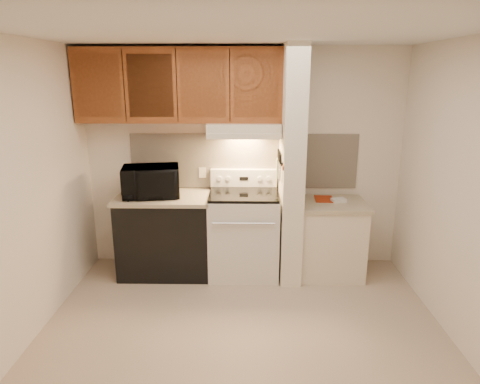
{
  "coord_description": "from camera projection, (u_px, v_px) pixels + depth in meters",
  "views": [
    {
      "loc": [
        0.03,
        -3.34,
        2.21
      ],
      "look_at": [
        -0.03,
        0.75,
        1.07
      ],
      "focal_mm": 32.0,
      "sensor_mm": 36.0,
      "label": 1
    }
  ],
  "objects": [
    {
      "name": "knife_blade_c",
      "position": [
        279.0,
        172.0,
        4.55
      ],
      "size": [
        0.01,
        0.04,
        0.2
      ],
      "primitive_type": "cube",
      "color": "silver",
      "rests_on": "knife_strip"
    },
    {
      "name": "wall_back",
      "position": [
        244.0,
        160.0,
        4.92
      ],
      "size": [
        3.6,
        2.5,
        0.02
      ],
      "primitive_type": "cube",
      "rotation": [
        1.57,
        0.0,
        0.0
      ],
      "color": "white",
      "rests_on": "floor"
    },
    {
      "name": "left_countertop",
      "position": [
        164.0,
        197.0,
        4.71
      ],
      "size": [
        1.04,
        0.67,
        0.04
      ],
      "primitive_type": "cube",
      "color": "tan",
      "rests_on": "dishwasher_front"
    },
    {
      "name": "knife_blade_d",
      "position": [
        279.0,
        168.0,
        4.62
      ],
      "size": [
        0.01,
        0.04,
        0.16
      ],
      "primitive_type": "cube",
      "color": "silver",
      "rests_on": "knife_strip"
    },
    {
      "name": "range_knob_left_inner",
      "position": [
        228.0,
        179.0,
        4.88
      ],
      "size": [
        0.05,
        0.02,
        0.05
      ],
      "primitive_type": "cylinder",
      "rotation": [
        1.57,
        0.0,
        0.0
      ],
      "color": "silver",
      "rests_on": "range_backguard"
    },
    {
      "name": "knife_blade_e",
      "position": [
        278.0,
        167.0,
        4.7
      ],
      "size": [
        0.01,
        0.04,
        0.18
      ],
      "primitive_type": "cube",
      "color": "silver",
      "rests_on": "knife_strip"
    },
    {
      "name": "right_countertop",
      "position": [
        332.0,
        204.0,
        4.68
      ],
      "size": [
        0.74,
        0.64,
        0.04
      ],
      "primitive_type": "cube",
      "color": "tan",
      "rests_on": "right_cab_base"
    },
    {
      "name": "wall_right",
      "position": [
        465.0,
        196.0,
        3.45
      ],
      "size": [
        0.02,
        3.0,
        2.5
      ],
      "primitive_type": "cube",
      "color": "white",
      "rests_on": "floor"
    },
    {
      "name": "oven_mitt",
      "position": [
        278.0,
        168.0,
        4.76
      ],
      "size": [
        0.03,
        0.09,
        0.22
      ],
      "primitive_type": "cube",
      "color": "gray",
      "rests_on": "partition_pillar"
    },
    {
      "name": "backsplash",
      "position": [
        244.0,
        161.0,
        4.91
      ],
      "size": [
        2.6,
        0.02,
        0.63
      ],
      "primitive_type": "cube",
      "color": "beige",
      "rests_on": "wall_back"
    },
    {
      "name": "cab_gap_a",
      "position": [
        124.0,
        86.0,
        4.39
      ],
      "size": [
        0.01,
        0.01,
        0.73
      ],
      "primitive_type": "cube",
      "color": "black",
      "rests_on": "upper_cabinets"
    },
    {
      "name": "cab_door_c",
      "position": [
        203.0,
        86.0,
        4.38
      ],
      "size": [
        0.46,
        0.01,
        0.63
      ],
      "primitive_type": "cube",
      "color": "brown",
      "rests_on": "upper_cabinets"
    },
    {
      "name": "red_folder",
      "position": [
        324.0,
        199.0,
        4.77
      ],
      "size": [
        0.22,
        0.29,
        0.01
      ],
      "primitive_type": "cube",
      "rotation": [
        0.0,
        0.0,
        -0.07
      ],
      "color": "#9F2D0F",
      "rests_on": "right_countertop"
    },
    {
      "name": "wall_left",
      "position": [
        24.0,
        195.0,
        3.5
      ],
      "size": [
        0.02,
        3.0,
        2.5
      ],
      "primitive_type": "cube",
      "color": "white",
      "rests_on": "floor"
    },
    {
      "name": "hood_lip",
      "position": [
        244.0,
        136.0,
        4.42
      ],
      "size": [
        0.78,
        0.04,
        0.06
      ],
      "primitive_type": "cube",
      "color": "beige",
      "rests_on": "range_hood"
    },
    {
      "name": "oven_handle",
      "position": [
        243.0,
        224.0,
        4.39
      ],
      "size": [
        0.65,
        0.02,
        0.02
      ],
      "primitive_type": "cylinder",
      "rotation": [
        0.0,
        1.57,
        0.0
      ],
      "color": "silver",
      "rests_on": "range_body"
    },
    {
      "name": "knife_blade_a",
      "position": [
        280.0,
        173.0,
        4.39
      ],
      "size": [
        0.01,
        0.03,
        0.16
      ],
      "primitive_type": "cube",
      "color": "silver",
      "rests_on": "knife_strip"
    },
    {
      "name": "dishwasher_front",
      "position": [
        166.0,
        236.0,
        4.83
      ],
      "size": [
        1.0,
        0.63,
        0.87
      ],
      "primitive_type": "cube",
      "color": "black",
      "rests_on": "floor"
    },
    {
      "name": "ceiling",
      "position": [
        243.0,
        32.0,
        3.14
      ],
      "size": [
        3.6,
        3.6,
        0.0
      ],
      "primitive_type": "plane",
      "rotation": [
        3.14,
        0.0,
        0.0
      ],
      "color": "white",
      "rests_on": "wall_back"
    },
    {
      "name": "pillar_trim",
      "position": [
        281.0,
        162.0,
        4.57
      ],
      "size": [
        0.01,
        0.7,
        0.04
      ],
      "primitive_type": "cube",
      "color": "brown",
      "rests_on": "partition_pillar"
    },
    {
      "name": "white_box",
      "position": [
        339.0,
        200.0,
        4.68
      ],
      "size": [
        0.17,
        0.13,
        0.04
      ],
      "primitive_type": "cube",
      "rotation": [
        0.0,
        0.0,
        0.27
      ],
      "color": "white",
      "rests_on": "right_countertop"
    },
    {
      "name": "knife_handle_e",
      "position": [
        278.0,
        153.0,
        4.65
      ],
      "size": [
        0.02,
        0.02,
        0.1
      ],
      "primitive_type": "cylinder",
      "color": "black",
      "rests_on": "knife_strip"
    },
    {
      "name": "spoon_rest",
      "position": [
        146.0,
        190.0,
        4.9
      ],
      "size": [
        0.21,
        0.13,
        0.01
      ],
      "primitive_type": "cube",
      "rotation": [
        0.0,
        0.0,
        0.35
      ],
      "color": "black",
      "rests_on": "left_countertop"
    },
    {
      "name": "oven_window",
      "position": [
        243.0,
        242.0,
        4.49
      ],
      "size": [
        0.5,
        0.01,
        0.3
      ],
      "primitive_type": "cube",
      "color": "black",
      "rests_on": "range_body"
    },
    {
      "name": "knife_strip",
      "position": [
        280.0,
        161.0,
        4.51
      ],
      "size": [
        0.02,
        0.42,
        0.04
      ],
      "primitive_type": "cube",
      "color": "black",
      "rests_on": "partition_pillar"
    },
    {
      "name": "outlet",
      "position": [
        202.0,
        173.0,
        4.95
      ],
      "size": [
        0.08,
        0.01,
        0.12
      ],
      "primitive_type": "cube",
      "color": "beige",
      "rests_on": "backsplash"
    },
    {
      "name": "range_display",
      "position": [
        244.0,
        179.0,
        4.88
      ],
      "size": [
        0.1,
        0.01,
        0.04
      ],
      "primitive_type": "cube",
      "color": "black",
      "rests_on": "range_backguard"
    },
    {
      "name": "cab_gap_b",
      "position": [
        177.0,
        86.0,
        4.38
      ],
      "size": [
        0.01,
        0.01,
        0.73
      ],
      "primitive_type": "cube",
      "color": "black",
      "rests_on": "upper_cabinets"
    },
    {
      "name": "knife_handle_b",
      "position": [
        280.0,
        157.0,
        4.44
      ],
      "size": [
        0.02,
        0.02,
        0.1
      ],
      "primitive_type": "cylinder",
      "color": "black",
      "rests_on": "knife_strip"
    },
    {
      "name": "teal_jar",
      "position": [
        133.0,
        190.0,
        4.75
      ],
      "size": [
        0.09,
        0.09,
        0.09
      ],
      "primitive_type": "cylinder",
      "rotation": [
        0.0,
        0.0,
        0.1
      ],
      "color": "#236962",
      "rests_on": "left_countertop"
    },
    {
      "name": "cab_gap_c",
      "position": [
        230.0,
        86.0,
        4.38
      ],
      "size": [
        0.01,
        0.01,
        0.73
      ],
      "primitive_type": "cube",
      "color": "black",
      "rests_on": "upper_cabinets"
    },
    {
      "name": "knife_blade_b",
      "position": [
        280.0,
        172.0,
        4.47
      ],
      "size": [
        0.01,
        0.04,
        0.18
      ],
      "primitive_type": "cube",
      "color": "silver",
      "rests_on": "knife_strip"
    },
    {
      "name": "knife_handle_a",
      "position": [
        281.0,
        159.0,
        4.33
      ],
      "size": [
        0.02,
        0.02,
        0.1
      ],
      "primitive_type": "cylinder",
      "color": "black",
      "rests_on": "knife_strip"
    },
    {
      "name": "knife_handle_c",
      "position": [
        279.0,
        156.0,
        4.5
      ],
      "size": [
        0.02,
        0.02,
        0.1
      ],
      "primitive_type": "cylinder",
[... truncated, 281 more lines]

